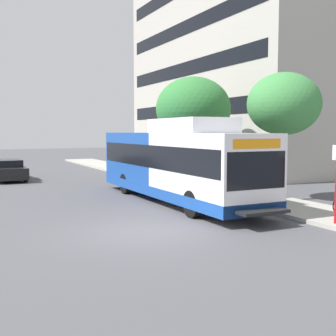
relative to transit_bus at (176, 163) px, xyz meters
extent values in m
plane|color=#4C4C51|center=(-3.68, 3.17, -1.70)|extent=(120.00, 120.00, 0.00)
cube|color=#A8A399|center=(3.32, 1.17, -1.63)|extent=(3.00, 56.00, 0.14)
cube|color=white|center=(0.00, -2.82, -0.02)|extent=(2.54, 5.80, 2.73)
cube|color=#19479E|center=(0.00, 2.98, -0.02)|extent=(2.54, 5.80, 2.73)
cube|color=#19479E|center=(0.00, 0.08, -1.16)|extent=(2.57, 11.60, 0.44)
cube|color=black|center=(0.00, 0.08, 0.35)|extent=(2.58, 11.25, 0.96)
cube|color=black|center=(0.00, -5.68, 0.15)|extent=(2.34, 0.10, 1.24)
cube|color=orange|center=(0.00, -5.69, 1.02)|extent=(1.90, 0.08, 0.32)
cube|color=white|center=(0.00, -1.37, 1.65)|extent=(2.16, 4.06, 0.60)
cube|color=black|center=(0.00, -6.07, -1.15)|extent=(1.78, 0.60, 0.10)
cylinder|color=black|center=(-1.13, -3.51, -1.20)|extent=(0.30, 1.00, 1.00)
cylinder|color=black|center=(1.13, -3.51, -1.20)|extent=(0.30, 1.00, 1.00)
cylinder|color=black|center=(-1.13, 3.27, -1.20)|extent=(0.30, 1.00, 1.00)
cylinder|color=black|center=(1.13, 3.27, -1.20)|extent=(0.30, 1.00, 1.00)
cylinder|color=#4C3823|center=(4.40, -1.92, -0.08)|extent=(0.28, 0.28, 2.98)
ellipsoid|color=#3D8442|center=(4.40, -1.92, 2.63)|extent=(3.26, 3.26, 2.77)
cylinder|color=#4C3823|center=(4.05, 5.56, -0.24)|extent=(0.28, 0.28, 2.64)
ellipsoid|color=#337A38|center=(4.05, 5.56, 2.75)|extent=(4.45, 4.45, 3.78)
cube|color=black|center=(-5.68, 12.12, -1.15)|extent=(1.80, 4.50, 0.70)
cube|color=black|center=(-5.68, 12.22, -0.65)|extent=(1.48, 2.34, 0.56)
cylinder|color=black|center=(-4.88, 10.77, -1.38)|extent=(0.20, 0.64, 0.64)
cylinder|color=black|center=(-4.88, 13.47, -1.38)|extent=(0.20, 0.64, 0.64)
cube|color=black|center=(12.94, 13.42, -0.10)|extent=(10.30, 20.00, 1.10)
cube|color=black|center=(12.94, 13.42, 3.11)|extent=(10.30, 20.00, 1.10)
cube|color=black|center=(12.94, 13.42, 6.31)|extent=(10.30, 20.00, 1.10)
cube|color=black|center=(12.94, 13.42, 9.52)|extent=(10.30, 20.00, 1.10)
cylinder|color=#B7B7BC|center=(16.84, 32.83, 1.81)|extent=(1.10, 1.10, 7.03)
cylinder|color=#B7B7BC|center=(16.84, 32.83, 8.84)|extent=(0.91, 0.91, 7.03)
cylinder|color=#B7B7BC|center=(16.84, 32.83, 15.88)|extent=(0.72, 0.72, 7.03)
camera|label=1|loc=(-8.81, -16.97, 1.41)|focal=46.30mm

